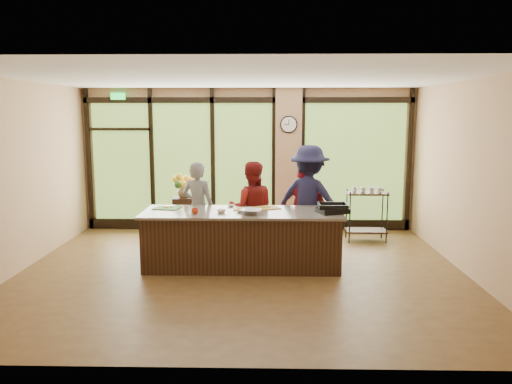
{
  "coord_description": "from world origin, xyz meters",
  "views": [
    {
      "loc": [
        0.4,
        -7.57,
        2.48
      ],
      "look_at": [
        0.22,
        0.4,
        1.22
      ],
      "focal_mm": 35.0,
      "sensor_mm": 36.0,
      "label": 1
    }
  ],
  "objects_px": {
    "island_base": "(242,240)",
    "cook_right": "(309,200)",
    "roasting_pan": "(333,210)",
    "flower_stand": "(184,219)",
    "bar_cart": "(367,209)",
    "cook_left": "(198,208)"
  },
  "relations": [
    {
      "from": "cook_right",
      "to": "roasting_pan",
      "type": "xyz_separation_m",
      "value": [
        0.29,
        -0.96,
        -0.0
      ]
    },
    {
      "from": "island_base",
      "to": "cook_left",
      "type": "height_order",
      "value": "cook_left"
    },
    {
      "from": "flower_stand",
      "to": "bar_cart",
      "type": "relative_size",
      "value": 0.81
    },
    {
      "from": "island_base",
      "to": "cook_right",
      "type": "relative_size",
      "value": 1.61
    },
    {
      "from": "bar_cart",
      "to": "island_base",
      "type": "bearing_deg",
      "value": -142.56
    },
    {
      "from": "bar_cart",
      "to": "cook_right",
      "type": "bearing_deg",
      "value": -142.84
    },
    {
      "from": "roasting_pan",
      "to": "flower_stand",
      "type": "distance_m",
      "value": 3.25
    },
    {
      "from": "flower_stand",
      "to": "bar_cart",
      "type": "distance_m",
      "value": 3.58
    },
    {
      "from": "cook_left",
      "to": "bar_cart",
      "type": "relative_size",
      "value": 1.56
    },
    {
      "from": "cook_right",
      "to": "flower_stand",
      "type": "bearing_deg",
      "value": 3.44
    },
    {
      "from": "island_base",
      "to": "cook_right",
      "type": "bearing_deg",
      "value": 36.74
    },
    {
      "from": "island_base",
      "to": "roasting_pan",
      "type": "relative_size",
      "value": 6.84
    },
    {
      "from": "island_base",
      "to": "bar_cart",
      "type": "xyz_separation_m",
      "value": [
        2.35,
        1.74,
        0.2
      ]
    },
    {
      "from": "cook_right",
      "to": "island_base",
      "type": "bearing_deg",
      "value": 59.13
    },
    {
      "from": "cook_left",
      "to": "bar_cart",
      "type": "height_order",
      "value": "cook_left"
    },
    {
      "from": "cook_left",
      "to": "roasting_pan",
      "type": "relative_size",
      "value": 3.66
    },
    {
      "from": "roasting_pan",
      "to": "flower_stand",
      "type": "xyz_separation_m",
      "value": [
        -2.67,
        1.78,
        -0.53
      ]
    },
    {
      "from": "island_base",
      "to": "cook_right",
      "type": "xyz_separation_m",
      "value": [
        1.15,
        0.86,
        0.52
      ]
    },
    {
      "from": "island_base",
      "to": "flower_stand",
      "type": "distance_m",
      "value": 2.07
    },
    {
      "from": "island_base",
      "to": "bar_cart",
      "type": "bearing_deg",
      "value": 36.45
    },
    {
      "from": "flower_stand",
      "to": "bar_cart",
      "type": "height_order",
      "value": "bar_cart"
    },
    {
      "from": "roasting_pan",
      "to": "flower_stand",
      "type": "relative_size",
      "value": 0.52
    }
  ]
}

